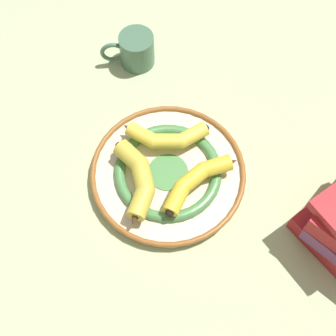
{
  "coord_description": "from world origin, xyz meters",
  "views": [
    {
      "loc": [
        -0.16,
        0.36,
        0.86
      ],
      "look_at": [
        0.03,
        0.01,
        0.04
      ],
      "focal_mm": 50.0,
      "sensor_mm": 36.0,
      "label": 1
    }
  ],
  "objects": [
    {
      "name": "banana_b",
      "position": [
        0.07,
        0.07,
        0.05
      ],
      "size": [
        0.13,
        0.15,
        0.04
      ],
      "rotation": [
        0.0,
        0.0,
        -0.83
      ],
      "color": "gold",
      "rests_on": "decorative_bowl"
    },
    {
      "name": "decorative_bowl",
      "position": [
        0.03,
        0.01,
        0.02
      ],
      "size": [
        0.31,
        0.31,
        0.03
      ],
      "color": "beige",
      "rests_on": "ground_plane"
    },
    {
      "name": "ground_plane",
      "position": [
        0.0,
        0.0,
        0.0
      ],
      "size": [
        2.8,
        2.8,
        0.0
      ],
      "primitive_type": "plane",
      "color": "#B2C693"
    },
    {
      "name": "banana_a",
      "position": [
        -0.03,
        0.01,
        0.05
      ],
      "size": [
        0.09,
        0.18,
        0.03
      ],
      "rotation": [
        0.0,
        0.0,
        1.23
      ],
      "color": "yellow",
      "rests_on": "decorative_bowl"
    },
    {
      "name": "coffee_mug",
      "position": [
        0.24,
        -0.21,
        0.04
      ],
      "size": [
        0.11,
        0.09,
        0.08
      ],
      "rotation": [
        0.0,
        0.0,
        0.64
      ],
      "color": "#477056",
      "rests_on": "ground_plane"
    },
    {
      "name": "banana_c",
      "position": [
        0.07,
        -0.04,
        0.05
      ],
      "size": [
        0.16,
        0.1,
        0.03
      ],
      "rotation": [
        0.0,
        0.0,
        -2.63
      ],
      "color": "yellow",
      "rests_on": "decorative_bowl"
    }
  ]
}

